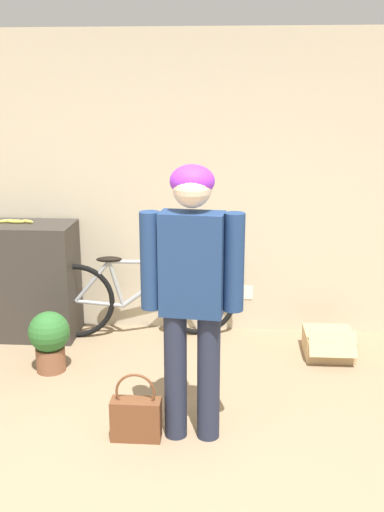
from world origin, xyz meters
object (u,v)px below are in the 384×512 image
banana (16,221)px  cardboard_box (328,344)px  potted_plant (49,338)px  bicycle (137,297)px  handbag (136,417)px  person (192,282)px

banana → cardboard_box: bearing=-5.8°
potted_plant → bicycle: bearing=51.5°
handbag → potted_plant: size_ratio=0.93×
person → bicycle: 1.78m
person → banana: person is taller
handbag → person: bearing=10.1°
bicycle → handbag: size_ratio=3.90×
handbag → cardboard_box: size_ratio=0.94×
banana → potted_plant: bearing=-57.2°
bicycle → banana: bearing=173.6°
banana → cardboard_box: 2.82m
bicycle → person: bearing=-76.5°
bicycle → handbag: bicycle is taller
handbag → potted_plant: 1.21m
bicycle → cardboard_box: (1.62, -0.28, -0.26)m
cardboard_box → potted_plant: potted_plant is taller
cardboard_box → person: bearing=-129.3°
bicycle → handbag: (0.24, -1.61, -0.21)m
person → cardboard_box: bearing=57.0°
cardboard_box → bicycle: bearing=170.2°
banana → cardboard_box: (2.65, -0.27, -0.93)m
potted_plant → banana: bearing=122.8°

